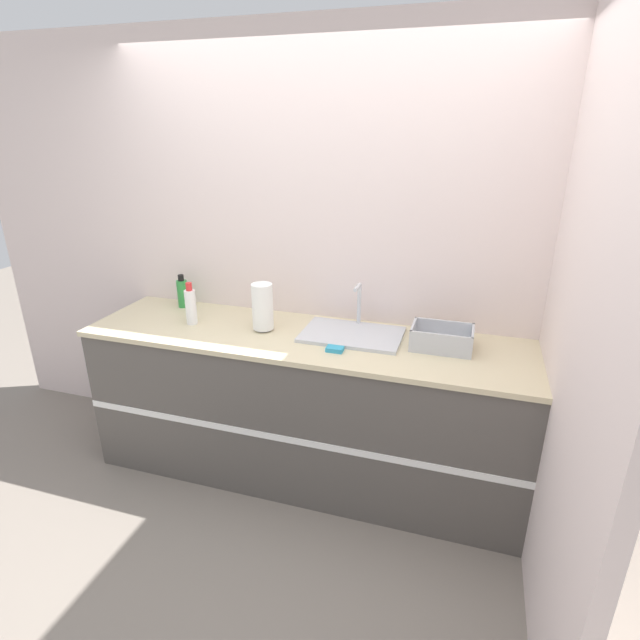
{
  "coord_description": "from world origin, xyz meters",
  "views": [
    {
      "loc": [
        0.87,
        -2.14,
        2.05
      ],
      "look_at": [
        0.1,
        0.3,
        1.05
      ],
      "focal_mm": 28.0,
      "sensor_mm": 36.0,
      "label": 1
    }
  ],
  "objects_px": {
    "paper_towel_roll": "(263,307)",
    "bottle_green": "(182,293)",
    "dish_rack": "(442,340)",
    "bottle_white_spray": "(191,306)",
    "sink": "(352,333)"
  },
  "relations": [
    {
      "from": "paper_towel_roll",
      "to": "bottle_green",
      "type": "distance_m",
      "value": 0.7
    },
    {
      "from": "paper_towel_roll",
      "to": "sink",
      "type": "bearing_deg",
      "value": 7.62
    },
    {
      "from": "dish_rack",
      "to": "bottle_white_spray",
      "type": "distance_m",
      "value": 1.47
    },
    {
      "from": "paper_towel_roll",
      "to": "bottle_white_spray",
      "type": "height_order",
      "value": "paper_towel_roll"
    },
    {
      "from": "sink",
      "to": "bottle_white_spray",
      "type": "xyz_separation_m",
      "value": [
        -0.97,
        -0.11,
        0.1
      ]
    },
    {
      "from": "bottle_white_spray",
      "to": "bottle_green",
      "type": "xyz_separation_m",
      "value": [
        -0.21,
        0.25,
        -0.02
      ]
    },
    {
      "from": "bottle_white_spray",
      "to": "dish_rack",
      "type": "bearing_deg",
      "value": 3.5
    },
    {
      "from": "dish_rack",
      "to": "sink",
      "type": "bearing_deg",
      "value": 178.08
    },
    {
      "from": "sink",
      "to": "dish_rack",
      "type": "height_order",
      "value": "sink"
    },
    {
      "from": "sink",
      "to": "bottle_green",
      "type": "height_order",
      "value": "sink"
    },
    {
      "from": "paper_towel_roll",
      "to": "dish_rack",
      "type": "relative_size",
      "value": 0.87
    },
    {
      "from": "dish_rack",
      "to": "bottle_green",
      "type": "distance_m",
      "value": 1.69
    },
    {
      "from": "paper_towel_roll",
      "to": "bottle_white_spray",
      "type": "xyz_separation_m",
      "value": [
        -0.45,
        -0.04,
        -0.03
      ]
    },
    {
      "from": "paper_towel_roll",
      "to": "bottle_white_spray",
      "type": "distance_m",
      "value": 0.45
    },
    {
      "from": "sink",
      "to": "bottle_green",
      "type": "distance_m",
      "value": 1.19
    }
  ]
}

